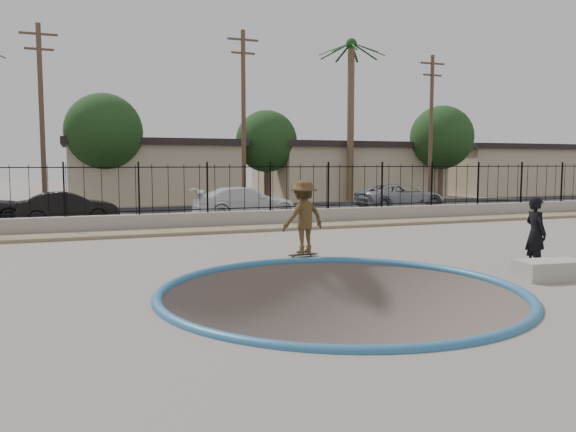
# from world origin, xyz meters

# --- Properties ---
(ground) EXTENTS (120.00, 120.00, 2.20)m
(ground) POSITION_xyz_m (0.00, 12.00, -1.10)
(ground) COLOR slate
(ground) RESTS_ON ground
(bowl_pit) EXTENTS (6.84, 6.84, 1.80)m
(bowl_pit) POSITION_xyz_m (0.00, -1.00, 0.00)
(bowl_pit) COLOR #4C403A
(bowl_pit) RESTS_ON ground
(coping_ring) EXTENTS (7.04, 7.04, 0.20)m
(coping_ring) POSITION_xyz_m (0.00, -1.00, 0.00)
(coping_ring) COLOR #2D6793
(coping_ring) RESTS_ON ground
(rock_strip) EXTENTS (42.00, 1.60, 0.11)m
(rock_strip) POSITION_xyz_m (0.00, 9.20, 0.06)
(rock_strip) COLOR tan
(rock_strip) RESTS_ON ground
(retaining_wall) EXTENTS (42.00, 0.45, 0.60)m
(retaining_wall) POSITION_xyz_m (0.00, 10.30, 0.30)
(retaining_wall) COLOR gray
(retaining_wall) RESTS_ON ground
(fence) EXTENTS (40.00, 0.04, 1.80)m
(fence) POSITION_xyz_m (0.00, 10.30, 1.50)
(fence) COLOR black
(fence) RESTS_ON retaining_wall
(street) EXTENTS (90.00, 8.00, 0.04)m
(street) POSITION_xyz_m (0.00, 17.00, 0.02)
(street) COLOR black
(street) RESTS_ON ground
(house_center) EXTENTS (10.60, 8.60, 3.90)m
(house_center) POSITION_xyz_m (0.00, 26.50, 1.97)
(house_center) COLOR tan
(house_center) RESTS_ON ground
(house_east) EXTENTS (12.60, 8.60, 3.90)m
(house_east) POSITION_xyz_m (14.00, 26.50, 1.97)
(house_east) COLOR tan
(house_east) RESTS_ON ground
(house_east_far) EXTENTS (11.60, 8.60, 3.90)m
(house_east_far) POSITION_xyz_m (28.00, 26.50, 1.97)
(house_east_far) COLOR tan
(house_east_far) RESTS_ON ground
(palm_right) EXTENTS (2.30, 2.30, 10.30)m
(palm_right) POSITION_xyz_m (12.00, 22.00, 7.33)
(palm_right) COLOR brown
(palm_right) RESTS_ON ground
(utility_pole_left) EXTENTS (1.70, 0.24, 9.00)m
(utility_pole_left) POSITION_xyz_m (-6.00, 19.00, 4.70)
(utility_pole_left) COLOR #473323
(utility_pole_left) RESTS_ON ground
(utility_pole_mid) EXTENTS (1.70, 0.24, 9.50)m
(utility_pole_mid) POSITION_xyz_m (4.00, 19.00, 4.96)
(utility_pole_mid) COLOR #473323
(utility_pole_mid) RESTS_ON ground
(utility_pole_right) EXTENTS (1.70, 0.24, 9.00)m
(utility_pole_right) POSITION_xyz_m (16.00, 19.00, 4.70)
(utility_pole_right) COLOR #473323
(utility_pole_right) RESTS_ON ground
(street_tree_left) EXTENTS (4.32, 4.32, 6.36)m
(street_tree_left) POSITION_xyz_m (-3.00, 23.00, 4.19)
(street_tree_left) COLOR #473323
(street_tree_left) RESTS_ON ground
(street_tree_mid) EXTENTS (3.96, 3.96, 5.83)m
(street_tree_mid) POSITION_xyz_m (7.00, 24.00, 3.84)
(street_tree_mid) COLOR #473323
(street_tree_mid) RESTS_ON ground
(street_tree_right) EXTENTS (4.32, 4.32, 6.36)m
(street_tree_right) POSITION_xyz_m (19.00, 22.00, 4.19)
(street_tree_right) COLOR #473323
(street_tree_right) RESTS_ON ground
(skater) EXTENTS (1.36, 0.97, 1.90)m
(skater) POSITION_xyz_m (0.88, 3.00, 0.95)
(skater) COLOR brown
(skater) RESTS_ON ground
(skateboard) EXTENTS (0.80, 0.28, 0.07)m
(skateboard) POSITION_xyz_m (0.88, 3.00, 0.06)
(skateboard) COLOR black
(skateboard) RESTS_ON ground
(videographer) EXTENTS (0.47, 0.65, 1.67)m
(videographer) POSITION_xyz_m (5.25, -0.47, 0.84)
(videographer) COLOR black
(videographer) RESTS_ON ground
(concrete_ledge) EXTENTS (1.67, 0.89, 0.40)m
(concrete_ledge) POSITION_xyz_m (4.78, -1.50, 0.20)
(concrete_ledge) COLOR #A9A596
(concrete_ledge) RESTS_ON ground
(car_b) EXTENTS (3.89, 1.53, 1.26)m
(car_b) POSITION_xyz_m (-4.93, 13.72, 0.67)
(car_b) COLOR black
(car_b) RESTS_ON street
(car_c) EXTENTS (4.71, 1.96, 1.36)m
(car_c) POSITION_xyz_m (2.42, 13.45, 0.72)
(car_c) COLOR white
(car_c) RESTS_ON street
(car_d) EXTENTS (4.81, 2.30, 1.32)m
(car_d) POSITION_xyz_m (11.41, 15.00, 0.70)
(car_d) COLOR gray
(car_d) RESTS_ON street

